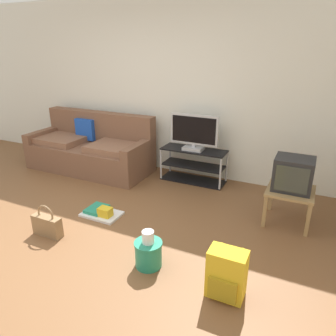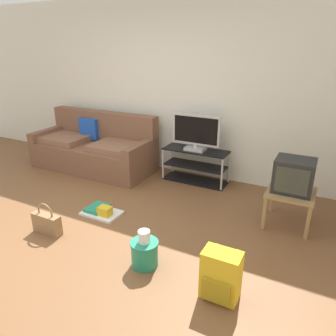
{
  "view_description": "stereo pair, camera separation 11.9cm",
  "coord_description": "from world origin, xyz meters",
  "px_view_note": "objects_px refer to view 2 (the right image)",
  "views": [
    {
      "loc": [
        2.33,
        -2.19,
        1.99
      ],
      "look_at": [
        0.75,
        1.12,
        0.57
      ],
      "focal_mm": 34.03,
      "sensor_mm": 36.0,
      "label": 1
    },
    {
      "loc": [
        2.44,
        -2.14,
        1.99
      ],
      "look_at": [
        0.75,
        1.12,
        0.57
      ],
      "focal_mm": 34.03,
      "sensor_mm": 36.0,
      "label": 2
    }
  ],
  "objects_px": {
    "crt_tv": "(294,175)",
    "side_table": "(290,196)",
    "flat_tv": "(196,133)",
    "couch": "(95,149)",
    "backpack": "(221,276)",
    "tv_stand": "(195,166)",
    "floor_tray": "(101,211)",
    "handbag": "(47,223)",
    "cleaning_bucket": "(145,251)"
  },
  "relations": [
    {
      "from": "flat_tv",
      "to": "crt_tv",
      "type": "xyz_separation_m",
      "value": [
        1.47,
        -0.64,
        -0.16
      ]
    },
    {
      "from": "crt_tv",
      "to": "cleaning_bucket",
      "type": "height_order",
      "value": "crt_tv"
    },
    {
      "from": "handbag",
      "to": "cleaning_bucket",
      "type": "relative_size",
      "value": 0.98
    },
    {
      "from": "couch",
      "to": "crt_tv",
      "type": "bearing_deg",
      "value": -7.53
    },
    {
      "from": "flat_tv",
      "to": "backpack",
      "type": "height_order",
      "value": "flat_tv"
    },
    {
      "from": "side_table",
      "to": "handbag",
      "type": "xyz_separation_m",
      "value": [
        -2.37,
        -1.45,
        -0.23
      ]
    },
    {
      "from": "flat_tv",
      "to": "floor_tray",
      "type": "bearing_deg",
      "value": -113.26
    },
    {
      "from": "side_table",
      "to": "backpack",
      "type": "xyz_separation_m",
      "value": [
        -0.33,
        -1.49,
        -0.15
      ]
    },
    {
      "from": "flat_tv",
      "to": "floor_tray",
      "type": "relative_size",
      "value": 1.53
    },
    {
      "from": "couch",
      "to": "backpack",
      "type": "xyz_separation_m",
      "value": [
        2.9,
        -1.93,
        -0.12
      ]
    },
    {
      "from": "couch",
      "to": "backpack",
      "type": "height_order",
      "value": "couch"
    },
    {
      "from": "flat_tv",
      "to": "handbag",
      "type": "relative_size",
      "value": 1.98
    },
    {
      "from": "side_table",
      "to": "couch",
      "type": "bearing_deg",
      "value": 172.19
    },
    {
      "from": "couch",
      "to": "cleaning_bucket",
      "type": "relative_size",
      "value": 5.47
    },
    {
      "from": "couch",
      "to": "flat_tv",
      "type": "height_order",
      "value": "flat_tv"
    },
    {
      "from": "side_table",
      "to": "floor_tray",
      "type": "relative_size",
      "value": 1.09
    },
    {
      "from": "crt_tv",
      "to": "floor_tray",
      "type": "distance_m",
      "value": 2.34
    },
    {
      "from": "crt_tv",
      "to": "cleaning_bucket",
      "type": "bearing_deg",
      "value": -127.39
    },
    {
      "from": "couch",
      "to": "handbag",
      "type": "bearing_deg",
      "value": -65.67
    },
    {
      "from": "couch",
      "to": "flat_tv",
      "type": "xyz_separation_m",
      "value": [
        1.76,
        0.22,
        0.44
      ]
    },
    {
      "from": "cleaning_bucket",
      "to": "flat_tv",
      "type": "bearing_deg",
      "value": 99.89
    },
    {
      "from": "crt_tv",
      "to": "floor_tray",
      "type": "relative_size",
      "value": 0.88
    },
    {
      "from": "handbag",
      "to": "floor_tray",
      "type": "relative_size",
      "value": 0.78
    },
    {
      "from": "floor_tray",
      "to": "handbag",
      "type": "bearing_deg",
      "value": -113.11
    },
    {
      "from": "crt_tv",
      "to": "handbag",
      "type": "bearing_deg",
      "value": -148.27
    },
    {
      "from": "backpack",
      "to": "crt_tv",
      "type": "bearing_deg",
      "value": 98.79
    },
    {
      "from": "flat_tv",
      "to": "backpack",
      "type": "bearing_deg",
      "value": -62.06
    },
    {
      "from": "handbag",
      "to": "backpack",
      "type": "bearing_deg",
      "value": -1.06
    },
    {
      "from": "flat_tv",
      "to": "cleaning_bucket",
      "type": "height_order",
      "value": "flat_tv"
    },
    {
      "from": "couch",
      "to": "crt_tv",
      "type": "distance_m",
      "value": 3.27
    },
    {
      "from": "tv_stand",
      "to": "handbag",
      "type": "height_order",
      "value": "tv_stand"
    },
    {
      "from": "side_table",
      "to": "backpack",
      "type": "distance_m",
      "value": 1.53
    },
    {
      "from": "cleaning_bucket",
      "to": "handbag",
      "type": "bearing_deg",
      "value": -178.96
    },
    {
      "from": "tv_stand",
      "to": "side_table",
      "type": "height_order",
      "value": "tv_stand"
    },
    {
      "from": "flat_tv",
      "to": "crt_tv",
      "type": "height_order",
      "value": "flat_tv"
    },
    {
      "from": "backpack",
      "to": "cleaning_bucket",
      "type": "relative_size",
      "value": 1.15
    },
    {
      "from": "crt_tv",
      "to": "backpack",
      "type": "distance_m",
      "value": 1.59
    },
    {
      "from": "crt_tv",
      "to": "side_table",
      "type": "bearing_deg",
      "value": -90.0
    },
    {
      "from": "side_table",
      "to": "backpack",
      "type": "relative_size",
      "value": 1.2
    },
    {
      "from": "handbag",
      "to": "floor_tray",
      "type": "bearing_deg",
      "value": 66.89
    },
    {
      "from": "couch",
      "to": "side_table",
      "type": "distance_m",
      "value": 3.26
    },
    {
      "from": "side_table",
      "to": "cleaning_bucket",
      "type": "relative_size",
      "value": 1.38
    },
    {
      "from": "flat_tv",
      "to": "crt_tv",
      "type": "relative_size",
      "value": 1.73
    },
    {
      "from": "cleaning_bucket",
      "to": "floor_tray",
      "type": "relative_size",
      "value": 0.79
    },
    {
      "from": "tv_stand",
      "to": "flat_tv",
      "type": "distance_m",
      "value": 0.52
    },
    {
      "from": "side_table",
      "to": "handbag",
      "type": "height_order",
      "value": "side_table"
    },
    {
      "from": "crt_tv",
      "to": "flat_tv",
      "type": "bearing_deg",
      "value": 156.34
    },
    {
      "from": "crt_tv",
      "to": "handbag",
      "type": "height_order",
      "value": "crt_tv"
    },
    {
      "from": "tv_stand",
      "to": "crt_tv",
      "type": "distance_m",
      "value": 1.65
    },
    {
      "from": "tv_stand",
      "to": "floor_tray",
      "type": "xyz_separation_m",
      "value": [
        -0.64,
        -1.51,
        -0.22
      ]
    }
  ]
}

